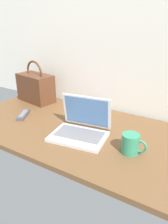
# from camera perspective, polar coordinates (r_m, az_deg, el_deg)

# --- Properties ---
(desk) EXTENTS (1.60, 0.76, 0.03)m
(desk) POSITION_cam_1_polar(r_m,az_deg,el_deg) (1.34, -0.80, -5.10)
(desk) COLOR brown
(desk) RESTS_ON ground
(laptop) EXTENTS (0.34, 0.30, 0.22)m
(laptop) POSITION_cam_1_polar(r_m,az_deg,el_deg) (1.25, -0.73, -4.11)
(laptop) COLOR silver
(laptop) RESTS_ON desk
(coffee_mug) EXTENTS (0.13, 0.09, 0.10)m
(coffee_mug) POSITION_cam_1_polar(r_m,az_deg,el_deg) (1.12, 12.27, -8.19)
(coffee_mug) COLOR #338C66
(coffee_mug) RESTS_ON desk
(remote_control_far) EXTENTS (0.11, 0.16, 0.02)m
(remote_control_far) POSITION_cam_1_polar(r_m,az_deg,el_deg) (1.56, -15.69, -0.71)
(remote_control_far) COLOR #4C4C51
(remote_control_far) RESTS_ON desk
(handbag) EXTENTS (0.32, 0.21, 0.33)m
(handbag) POSITION_cam_1_polar(r_m,az_deg,el_deg) (1.80, -12.62, 6.41)
(handbag) COLOR #59331E
(handbag) RESTS_ON desk
(book_stack) EXTENTS (0.21, 0.19, 0.06)m
(book_stack) POSITION_cam_1_polar(r_m,az_deg,el_deg) (1.58, 0.41, 1.24)
(book_stack) COLOR #3F7F4C
(book_stack) RESTS_ON desk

